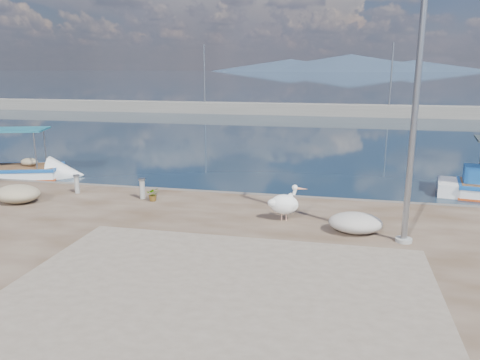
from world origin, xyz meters
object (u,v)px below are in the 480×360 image
Objects in this scene: pelican at (285,204)px; lamp_post at (414,118)px; boat_left at (15,173)px; bollard_near at (142,188)px.

pelican is 0.17× the size of lamp_post.
lamp_post is (3.34, -1.08, 2.77)m from pelican.
lamp_post reaches higher than boat_left.
bollard_near is (8.09, -3.70, 0.69)m from boat_left.
boat_left reaches higher than bollard_near.
lamp_post is (16.66, -6.12, 3.59)m from boat_left.
boat_left is 14.26m from pelican.
pelican is at bearing -38.19° from boat_left.
bollard_near is at bearing -42.03° from boat_left.
pelican is 4.47m from lamp_post.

